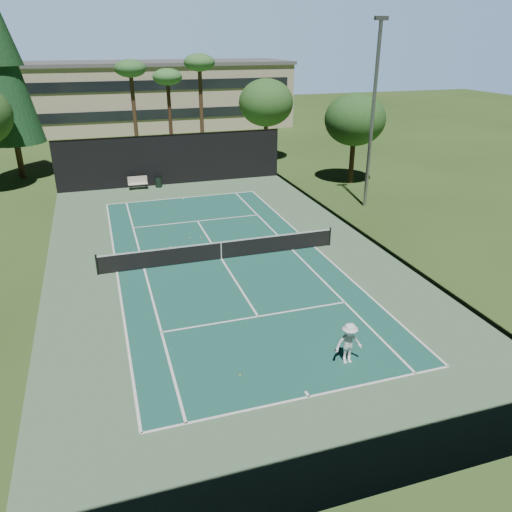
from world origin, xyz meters
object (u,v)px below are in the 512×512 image
Objects in this scene: tennis_ball_c at (190,238)px; tennis_ball_d at (170,247)px; player at (349,343)px; tennis_ball_a at (240,375)px; park_bench at (138,182)px; tennis_net at (221,250)px; trash_bin at (158,181)px; tennis_ball_b at (201,237)px.

tennis_ball_d is at bearing -141.65° from tennis_ball_c.
tennis_ball_a is at bearing 176.14° from player.
player is 1.08× the size of park_bench.
tennis_ball_c is (0.81, 13.62, 0.01)m from tennis_ball_a.
tennis_ball_d is (-1.33, -1.05, -0.00)m from tennis_ball_c.
park_bench is (-0.55, 12.84, 0.51)m from tennis_ball_d.
tennis_net reaches higher than trash_bin.
park_bench is (-2.92, 15.32, -0.01)m from tennis_net.
park_bench is (-1.06, 25.40, 0.52)m from tennis_ball_a.
tennis_ball_b is at bearing 83.88° from tennis_ball_a.
trash_bin is (0.56, 25.49, 0.45)m from tennis_ball_a.
trash_bin is at bearing 91.21° from tennis_ball_c.
tennis_net is 10.72m from player.
tennis_net is 13.65× the size of trash_bin.
player is at bearing -70.87° from tennis_ball_d.
player is 26.31m from park_bench.
trash_bin reaches higher than tennis_ball_b.
tennis_ball_c is 0.08× the size of trash_bin.
player reaches higher than tennis_ball_a.
park_bench is at bearing 101.95° from tennis_ball_b.
park_bench is 1.62m from trash_bin.
tennis_ball_a is at bearing -96.12° from tennis_ball_b.
player is (2.13, -10.50, 0.25)m from tennis_net.
tennis_net is 3.48m from tennis_ball_d.
player is 25.43× the size of tennis_ball_b.
tennis_net is 15.46m from trash_bin.
trash_bin reaches higher than tennis_ball_a.
tennis_ball_c is at bearing 172.79° from tennis_ball_b.
tennis_ball_d is (-1.97, -0.97, 0.00)m from tennis_ball_b.
tennis_ball_c is at bearing 104.86° from player.
tennis_ball_b is 0.94× the size of tennis_ball_d.
tennis_ball_d is at bearing -94.75° from trash_bin.
tennis_ball_c is at bearing -88.79° from trash_bin.
tennis_ball_d is at bearing -87.57° from park_bench.
player reaches higher than tennis_ball_d.
tennis_ball_b is 12.14m from park_bench.
tennis_ball_c is 1.69m from tennis_ball_d.
trash_bin reaches higher than tennis_ball_c.
player is 27.51× the size of tennis_ball_a.
tennis_ball_c reaches higher than tennis_ball_b.
player is 4.09m from tennis_ball_a.
player reaches higher than trash_bin.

